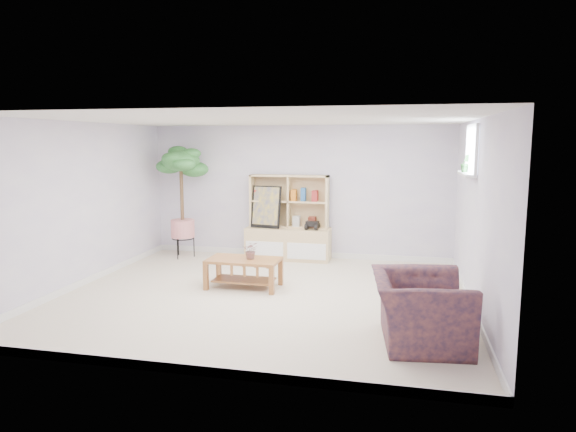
% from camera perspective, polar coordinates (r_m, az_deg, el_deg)
% --- Properties ---
extents(floor, '(5.50, 5.00, 0.01)m').
position_cam_1_polar(floor, '(7.20, -2.76, -8.81)').
color(floor, beige).
rests_on(floor, ground).
extents(ceiling, '(5.50, 5.00, 0.01)m').
position_cam_1_polar(ceiling, '(6.88, -2.91, 10.65)').
color(ceiling, silver).
rests_on(ceiling, walls).
extents(walls, '(5.51, 5.01, 2.40)m').
position_cam_1_polar(walls, '(6.94, -2.83, 0.70)').
color(walls, silver).
rests_on(walls, floor).
extents(baseboard, '(5.50, 5.00, 0.10)m').
position_cam_1_polar(baseboard, '(7.18, -2.77, -8.43)').
color(baseboard, white).
rests_on(baseboard, floor).
extents(window, '(0.10, 0.98, 0.68)m').
position_cam_1_polar(window, '(7.29, 19.80, 6.90)').
color(window, silver).
rests_on(window, walls).
extents(window_sill, '(0.14, 1.00, 0.04)m').
position_cam_1_polar(window_sill, '(7.30, 19.21, 4.41)').
color(window_sill, white).
rests_on(window_sill, walls).
extents(storage_unit, '(1.52, 0.51, 1.52)m').
position_cam_1_polar(storage_unit, '(9.19, 0.01, -0.18)').
color(storage_unit, '#D3C084').
rests_on(storage_unit, floor).
extents(poster, '(0.56, 0.21, 0.76)m').
position_cam_1_polar(poster, '(9.20, -2.45, 1.01)').
color(poster, yellow).
rests_on(poster, storage_unit).
extents(toy_truck, '(0.34, 0.25, 0.17)m').
position_cam_1_polar(toy_truck, '(9.06, 2.73, -0.98)').
color(toy_truck, black).
rests_on(toy_truck, storage_unit).
extents(coffee_table, '(1.06, 0.59, 0.43)m').
position_cam_1_polar(coffee_table, '(7.54, -4.92, -6.34)').
color(coffee_table, brown).
rests_on(coffee_table, floor).
extents(table_plant, '(0.26, 0.24, 0.25)m').
position_cam_1_polar(table_plant, '(7.45, -4.12, -3.82)').
color(table_plant, '#2D702D').
rests_on(table_plant, coffee_table).
extents(floor_tree, '(0.98, 0.98, 2.04)m').
position_cam_1_polar(floor_tree, '(9.50, -11.70, 1.51)').
color(floor_tree, '#266927').
rests_on(floor_tree, floor).
extents(armchair, '(1.09, 1.22, 0.83)m').
position_cam_1_polar(armchair, '(5.66, 14.46, -9.53)').
color(armchair, '#141734').
rests_on(armchair, floor).
extents(sill_plant, '(0.15, 0.12, 0.25)m').
position_cam_1_polar(sill_plant, '(7.42, 19.15, 5.58)').
color(sill_plant, '#266927').
rests_on(sill_plant, window_sill).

